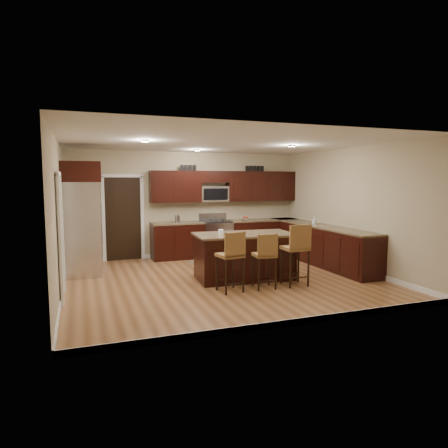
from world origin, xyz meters
name	(u,v)px	position (x,y,z in m)	size (l,w,h in m)	color
floor	(223,279)	(0.00, 0.00, 0.00)	(6.00, 6.00, 0.00)	#8F5F39
ceiling	(223,143)	(0.00, 0.00, 2.70)	(6.00, 6.00, 0.00)	silver
wall_back	(187,205)	(0.00, 2.75, 1.35)	(6.00, 6.00, 0.00)	tan
wall_left	(58,217)	(-3.00, 0.00, 1.35)	(5.50, 5.50, 0.00)	tan
wall_right	(350,209)	(3.00, 0.00, 1.35)	(5.50, 5.50, 0.00)	tan
base_cabinets	(275,242)	(1.90, 1.45, 0.46)	(4.02, 3.96, 0.92)	black
upper_cabinets	(227,186)	(1.04, 2.58, 1.84)	(4.00, 0.33, 0.80)	black
range	(216,238)	(0.68, 2.45, 0.47)	(0.76, 0.64, 1.11)	silver
microwave	(214,194)	(0.68, 2.60, 1.62)	(0.76, 0.31, 0.40)	silver
doorway	(123,219)	(-1.65, 2.73, 1.03)	(0.85, 0.03, 2.06)	black
pantry_door	(60,238)	(-2.98, -0.30, 1.02)	(0.03, 0.80, 2.04)	white
letter_decor	(222,168)	(0.90, 2.58, 2.29)	(2.20, 0.03, 0.15)	black
island	(244,258)	(0.42, -0.08, 0.43)	(2.04, 1.16, 0.92)	black
stool_left	(232,255)	(-0.17, -0.92, 0.68)	(0.46, 0.46, 1.09)	olive
stool_mid	(265,255)	(0.49, -0.92, 0.64)	(0.41, 0.41, 1.02)	olive
stool_right	(297,248)	(1.13, -0.93, 0.73)	(0.44, 0.44, 1.17)	olive
refrigerator	(82,218)	(-2.62, 1.44, 1.20)	(0.79, 1.03, 2.35)	silver
floor_mat	(206,262)	(0.20, 1.77, 0.01)	(0.83, 0.55, 0.01)	brown
fruit_bowl	(246,219)	(1.52, 2.45, 0.95)	(0.26, 0.26, 0.06)	silver
soap_bottle	(314,220)	(2.70, 0.95, 1.01)	(0.08, 0.08, 0.18)	#B2B2B2
canister_tall	(177,219)	(-0.36, 2.45, 1.01)	(0.12, 0.12, 0.19)	silver
canister_short	(178,219)	(-0.33, 2.45, 1.00)	(0.11, 0.11, 0.15)	silver
island_jar	(221,232)	(-0.08, -0.08, 0.97)	(0.10, 0.10, 0.10)	white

